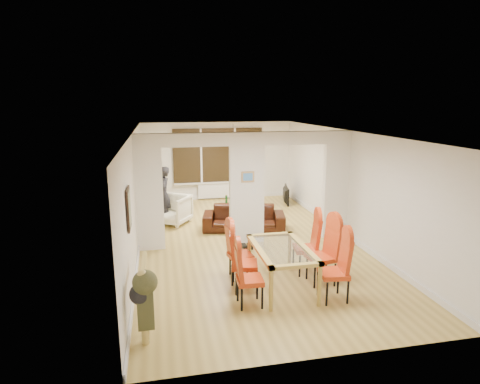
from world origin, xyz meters
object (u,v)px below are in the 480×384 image
object	(u,v)px
dining_chair_ra	(334,268)
person	(164,195)
bowl	(240,203)
bottle	(226,199)
sofa	(244,218)
dining_chair_rb	(322,253)
dining_chair_lc	(240,252)
dining_table	(281,267)
armchair	(172,210)
dining_chair_lb	(245,260)
dining_chair_la	(250,275)
dining_chair_rc	(306,245)
coffee_table	(234,208)
television	(284,195)

from	to	relation	value
dining_chair_ra	person	distance (m)	5.75
dining_chair_ra	bowl	xyz separation A→B (m)	(-0.41, 5.82, -0.32)
person	bottle	size ratio (longest dim) A/B	5.61
sofa	bottle	distance (m)	1.91
dining_chair_rb	dining_chair_lc	bearing A→B (deg)	149.62
person	bottle	xyz separation A→B (m)	(1.88, 0.84, -0.42)
dining_table	armchair	distance (m)	4.64
dining_table	dining_chair_lb	distance (m)	0.69
sofa	bowl	xyz separation A→B (m)	(0.26, 1.80, -0.06)
dining_table	dining_chair_la	distance (m)	0.87
dining_chair_lb	sofa	bearing A→B (deg)	89.72
bottle	sofa	bearing A→B (deg)	-85.91
dining_chair_lc	dining_chair_rb	distance (m)	1.49
dining_chair_rb	dining_chair_rc	distance (m)	0.51
dining_chair_la	dining_chair_rb	xyz separation A→B (m)	(1.46, 0.55, 0.06)
sofa	coffee_table	bearing A→B (deg)	99.10
dining_chair_rb	armchair	xyz separation A→B (m)	(-2.53, 4.24, -0.19)
sofa	dining_chair_rb	bearing A→B (deg)	-66.07
dining_table	coffee_table	xyz separation A→B (m)	(0.14, 5.21, -0.27)
dining_chair_rb	sofa	bearing A→B (deg)	91.77
dining_chair_lb	dining_chair_rb	size ratio (longest dim) A/B	0.96
dining_chair_rc	bottle	distance (m)	4.84
dining_chair_rb	bottle	xyz separation A→B (m)	(-0.86, 5.27, -0.23)
dining_chair_rb	person	world-z (taller)	person
dining_chair_lb	dining_chair_ra	bearing A→B (deg)	-13.94
dining_chair_rb	coffee_table	xyz separation A→B (m)	(-0.64, 5.17, -0.47)
dining_chair_rc	coffee_table	bearing A→B (deg)	105.20
dining_table	dining_chair_rb	bearing A→B (deg)	3.25
dining_table	television	size ratio (longest dim) A/B	1.67
dining_chair_rc	armchair	world-z (taller)	dining_chair_rc
dining_chair_rb	coffee_table	world-z (taller)	dining_chair_rb
dining_chair_lc	person	bearing A→B (deg)	99.00
dining_chair_lb	dining_chair_ra	xyz separation A→B (m)	(1.38, -0.66, 0.00)
armchair	bottle	xyz separation A→B (m)	(1.67, 1.03, -0.04)
dining_chair_lb	armchair	world-z (taller)	dining_chair_lb
coffee_table	bowl	distance (m)	0.22
dining_chair_lb	dining_chair_ra	world-z (taller)	same
dining_table	dining_chair_ra	size ratio (longest dim) A/B	1.45
person	television	bearing A→B (deg)	111.95
sofa	armchair	bearing A→B (deg)	166.00
armchair	dining_chair_lb	bearing A→B (deg)	-42.86
dining_chair_lc	dining_chair_rb	size ratio (longest dim) A/B	0.89
dining_chair_lb	person	size ratio (longest dim) A/B	0.73
armchair	television	bearing A→B (deg)	55.55
dining_chair_ra	television	world-z (taller)	dining_chair_ra
dining_chair_lc	sofa	xyz separation A→B (m)	(0.68, 2.86, -0.21)
armchair	bottle	bearing A→B (deg)	64.16
dining_chair_la	television	xyz separation A→B (m)	(2.60, 6.35, -0.24)
coffee_table	bowl	world-z (taller)	bowl
television	bottle	xyz separation A→B (m)	(-1.99, -0.53, 0.08)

